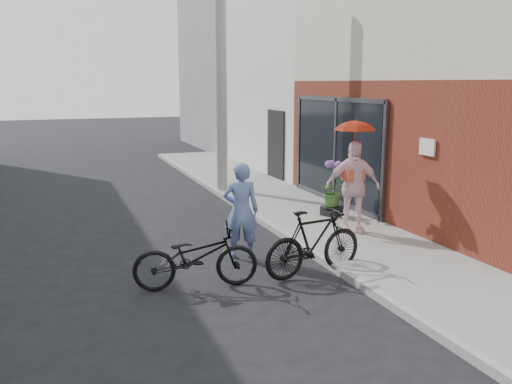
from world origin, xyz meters
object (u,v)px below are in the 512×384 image
utility_pole (221,61)px  bike_left (196,257)px  bike_right (314,242)px  officer (241,211)px  kimono_woman (353,187)px  planter (332,211)px

utility_pole → bike_left: 7.49m
bike_left → bike_right: size_ratio=1.03×
officer → bike_right: (0.78, -1.20, -0.30)m
utility_pole → officer: (-1.32, -5.33, -2.67)m
bike_left → kimono_woman: 3.82m
kimono_woman → planter: kimono_woman is taller
kimono_woman → planter: size_ratio=4.59×
bike_right → kimono_woman: 2.33m
officer → bike_right: bearing=141.3°
bike_left → planter: (3.77, 2.78, -0.25)m
bike_left → utility_pole: bearing=-11.7°
utility_pole → officer: size_ratio=4.21×
officer → bike_right: 1.46m
bike_right → planter: size_ratio=4.55×
officer → bike_right: size_ratio=0.95×
bike_left → planter: size_ratio=4.70×
utility_pole → kimono_woman: 5.63m
bike_left → bike_right: bike_right is taller
bike_left → officer: bearing=-36.0°
utility_pole → bike_left: size_ratio=3.86×
utility_pole → officer: 6.11m
utility_pole → kimono_woman: utility_pole is taller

